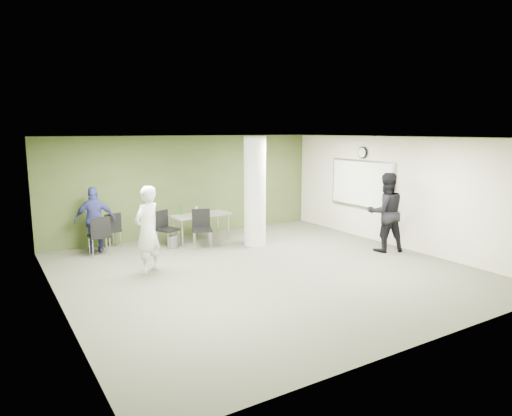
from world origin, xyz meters
TOP-DOWN VIEW (x-y plane):
  - floor at (0.00, 0.00)m, footprint 8.00×8.00m
  - ceiling at (0.00, 0.00)m, footprint 8.00×8.00m
  - wall_back at (0.00, 4.00)m, footprint 8.00×2.80m
  - wall_left at (-4.00, 0.00)m, footprint 0.02×8.00m
  - wall_right_cream at (4.00, 0.00)m, footprint 0.02×8.00m
  - column at (1.00, 2.00)m, footprint 0.56×0.56m
  - whiteboard at (3.92, 1.20)m, footprint 0.05×2.30m
  - wall_clock at (3.92, 1.20)m, footprint 0.06×0.32m
  - folding_table at (-0.05, 3.09)m, footprint 1.62×0.83m
  - wastebasket at (-0.96, 2.79)m, footprint 0.27×0.27m
  - chair_back_left at (-2.67, 3.02)m, footprint 0.48×0.48m
  - chair_back_right at (-2.27, 3.57)m, footprint 0.55×0.55m
  - chair_table_left at (-1.04, 3.04)m, footprint 0.61×0.61m
  - chair_table_right at (-0.28, 2.50)m, footprint 0.61×0.61m
  - woman_white at (-2.11, 1.18)m, footprint 0.80×0.72m
  - man_black at (3.40, -0.19)m, footprint 1.15×1.03m
  - man_blue at (-2.68, 3.40)m, footprint 1.00×0.56m

SIDE VIEW (x-z plane):
  - floor at x=0.00m, z-range 0.00..0.00m
  - wastebasket at x=-0.96m, z-range 0.00..0.31m
  - chair_back_right at x=-2.27m, z-range 0.08..0.99m
  - chair_table_left at x=-1.04m, z-range 0.08..1.01m
  - chair_back_left at x=-2.67m, z-range 0.08..1.03m
  - chair_table_right at x=-0.28m, z-range 0.08..1.05m
  - folding_table at x=-0.05m, z-range 0.20..1.19m
  - man_blue at x=-2.68m, z-range 0.00..1.61m
  - woman_white at x=-2.11m, z-range 0.00..1.82m
  - man_black at x=3.40m, z-range 0.00..1.94m
  - wall_back at x=0.00m, z-range 1.39..1.41m
  - wall_left at x=-4.00m, z-range 0.00..2.80m
  - wall_right_cream at x=4.00m, z-range 0.00..2.80m
  - column at x=1.00m, z-range 0.00..2.80m
  - whiteboard at x=3.92m, z-range 0.85..2.15m
  - wall_clock at x=3.92m, z-range 2.19..2.51m
  - ceiling at x=0.00m, z-range 2.80..2.80m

